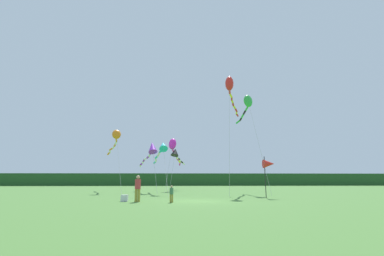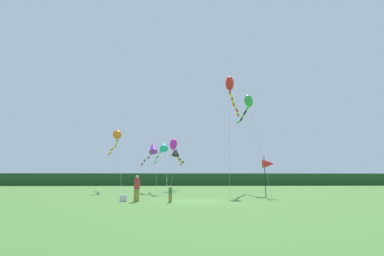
% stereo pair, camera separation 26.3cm
% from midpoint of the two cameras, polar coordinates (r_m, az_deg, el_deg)
% --- Properties ---
extents(ground_plane, '(120.00, 120.00, 0.00)m').
position_cam_midpoint_polar(ground_plane, '(18.48, 1.11, -15.47)').
color(ground_plane, '#477533').
extents(distant_treeline, '(108.00, 3.99, 2.77)m').
position_cam_midpoint_polar(distant_treeline, '(63.40, -1.16, -11.01)').
color(distant_treeline, '#234C23').
rests_on(distant_treeline, ground).
extents(person_adult, '(0.38, 0.38, 1.71)m').
position_cam_midpoint_polar(person_adult, '(18.32, -11.36, -12.30)').
color(person_adult, olive).
rests_on(person_adult, ground).
extents(person_child, '(0.23, 0.23, 1.06)m').
position_cam_midpoint_polar(person_child, '(17.52, -4.23, -13.74)').
color(person_child, olive).
rests_on(person_child, ground).
extents(cooler_box, '(0.45, 0.40, 0.43)m').
position_cam_midpoint_polar(cooler_box, '(18.86, -14.06, -14.40)').
color(cooler_box, silver).
rests_on(cooler_box, ground).
extents(banner_flag_pole, '(0.90, 0.70, 3.27)m').
position_cam_midpoint_polar(banner_flag_pole, '(22.43, 16.44, -7.45)').
color(banner_flag_pole, black).
rests_on(banner_flag_pole, ground).
extents(kite_magenta, '(1.77, 11.08, 6.81)m').
position_cam_midpoint_polar(kite_magenta, '(35.14, -3.59, -4.12)').
color(kite_magenta, '#B2B2B2').
rests_on(kite_magenta, ground).
extents(kite_red, '(3.04, 8.82, 12.14)m').
position_cam_midpoint_polar(kite_red, '(28.68, 8.52, 8.63)').
color(kite_red, '#B2B2B2').
rests_on(kite_red, ground).
extents(kite_cyan, '(2.29, 9.89, 5.56)m').
position_cam_midpoint_polar(kite_cyan, '(28.12, -6.12, -4.34)').
color(kite_cyan, '#B2B2B2').
rests_on(kite_cyan, ground).
extents(kite_purple, '(2.98, 7.75, 5.80)m').
position_cam_midpoint_polar(kite_purple, '(30.31, -8.37, -4.51)').
color(kite_purple, '#B2B2B2').
rests_on(kite_purple, ground).
extents(kite_black, '(2.04, 5.24, 5.43)m').
position_cam_midpoint_polar(kite_black, '(33.96, -3.12, -5.44)').
color(kite_black, '#B2B2B2').
rests_on(kite_black, ground).
extents(kite_orange, '(4.47, 10.72, 7.19)m').
position_cam_midpoint_polar(kite_orange, '(32.39, -15.72, -2.03)').
color(kite_orange, '#B2B2B2').
rests_on(kite_orange, ground).
extents(kite_green, '(1.51, 7.59, 10.90)m').
position_cam_midpoint_polar(kite_green, '(30.76, 12.16, 5.30)').
color(kite_green, '#B2B2B2').
rests_on(kite_green, ground).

